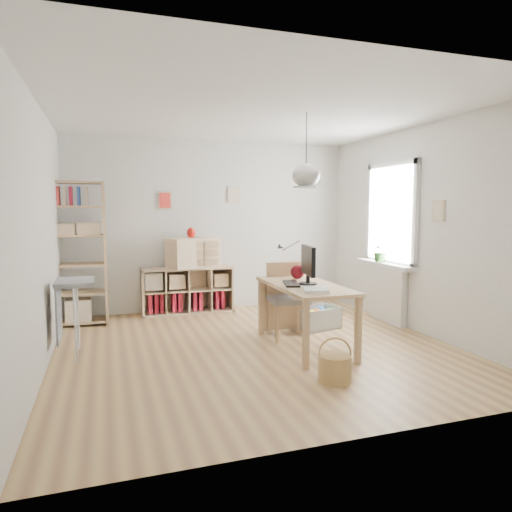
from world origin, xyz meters
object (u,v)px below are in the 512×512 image
object	(u,v)px
drawer_chest	(193,252)
monitor	(308,263)
desk	(305,292)
cube_shelf	(186,294)
tall_bookshelf	(76,248)
storage_chest	(315,313)
chair	(287,295)

from	to	relation	value
drawer_chest	monitor	bearing A→B (deg)	-89.37
desk	monitor	distance (m)	0.35
cube_shelf	drawer_chest	distance (m)	0.66
desk	cube_shelf	size ratio (longest dim) A/B	1.07
tall_bookshelf	storage_chest	size ratio (longest dim) A/B	2.68
chair	drawer_chest	world-z (taller)	drawer_chest
desk	drawer_chest	world-z (taller)	drawer_chest
cube_shelf	tall_bookshelf	bearing A→B (deg)	-169.81
chair	storage_chest	distance (m)	0.69
cube_shelf	drawer_chest	world-z (taller)	drawer_chest
storage_chest	drawer_chest	xyz separation A→B (m)	(-1.41, 1.41, 0.75)
monitor	tall_bookshelf	bearing A→B (deg)	154.14
chair	monitor	xyz separation A→B (m)	(0.05, -0.52, 0.47)
cube_shelf	chair	bearing A→B (deg)	-60.01
tall_bookshelf	chair	xyz separation A→B (m)	(2.56, -1.45, -0.55)
cube_shelf	storage_chest	bearing A→B (deg)	-43.31
desk	storage_chest	distance (m)	1.04
cube_shelf	drawer_chest	bearing A→B (deg)	-18.51
tall_bookshelf	chair	bearing A→B (deg)	-29.52
cube_shelf	storage_chest	world-z (taller)	cube_shelf
cube_shelf	storage_chest	distance (m)	2.11
desk	chair	xyz separation A→B (m)	(-0.02, 0.50, -0.12)
monitor	drawer_chest	distance (m)	2.40
desk	drawer_chest	distance (m)	2.39
cube_shelf	storage_chest	xyz separation A→B (m)	(1.53, -1.45, -0.10)
desk	cube_shelf	distance (m)	2.48
desk	tall_bookshelf	size ratio (longest dim) A/B	0.75
cube_shelf	monitor	distance (m)	2.58
chair	monitor	world-z (taller)	monitor
storage_chest	drawer_chest	world-z (taller)	drawer_chest
monitor	drawer_chest	world-z (taller)	monitor
tall_bookshelf	storage_chest	world-z (taller)	tall_bookshelf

